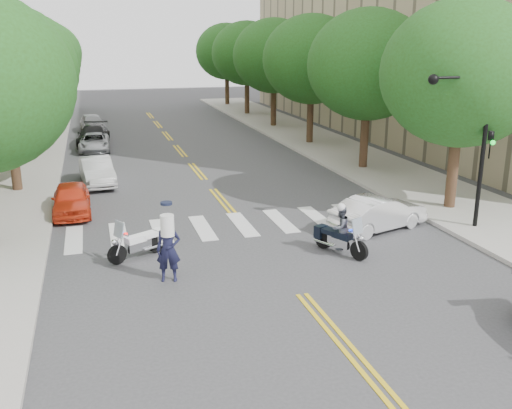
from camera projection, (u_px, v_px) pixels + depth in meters
name	position (u px, v px, depth m)	size (l,w,h in m)	color
ground	(302.00, 294.00, 15.92)	(140.00, 140.00, 0.00)	#38383A
sidewalk_left	(20.00, 158.00, 33.65)	(5.00, 60.00, 0.15)	#9E9991
sidewalk_right	(319.00, 142.00, 38.72)	(5.00, 60.00, 0.15)	#9E9991
tree_l_1	(3.00, 70.00, 24.92)	(6.40, 6.40, 8.45)	#382316
tree_l_2	(22.00, 63.00, 32.30)	(6.40, 6.40, 8.45)	#382316
tree_l_3	(34.00, 58.00, 39.67)	(6.40, 6.40, 8.45)	#382316
tree_l_4	(41.00, 55.00, 47.05)	(6.40, 6.40, 8.45)	#382316
tree_l_5	(47.00, 53.00, 54.42)	(6.40, 6.40, 8.45)	#382316
tree_r_0	(462.00, 74.00, 22.24)	(6.40, 6.40, 8.45)	#382316
tree_r_1	(368.00, 65.00, 29.62)	(6.40, 6.40, 8.45)	#382316
tree_r_2	(312.00, 60.00, 36.99)	(6.40, 6.40, 8.45)	#382316
tree_r_3	(274.00, 56.00, 44.37)	(6.40, 6.40, 8.45)	#382316
tree_r_4	(247.00, 53.00, 51.74)	(6.40, 6.40, 8.45)	#382316
tree_r_5	(227.00, 52.00, 59.12)	(6.40, 6.40, 8.45)	#382316
traffic_signal_pole	(474.00, 131.00, 20.16)	(2.82, 0.42, 6.00)	black
motorcycle_police	(339.00, 231.00, 18.77)	(1.18, 2.01, 1.74)	black
motorcycle_parked	(142.00, 242.00, 18.58)	(1.97, 1.27, 1.39)	black
officer_standing	(168.00, 249.00, 16.58)	(0.71, 0.47, 1.95)	black
convertible	(378.00, 213.00, 21.14)	(1.37, 3.93, 1.29)	white
parked_car_a	(71.00, 199.00, 23.07)	(1.48, 3.67, 1.25)	red
parked_car_b	(97.00, 171.00, 27.71)	(1.40, 4.01, 1.32)	beige
parked_car_c	(94.00, 142.00, 36.04)	(1.85, 4.02, 1.12)	#95979C
parked_car_d	(94.00, 135.00, 37.94)	(1.90, 4.67, 1.35)	black
parked_car_e	(92.00, 123.00, 43.12)	(1.65, 4.11, 1.40)	#A3A4A9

